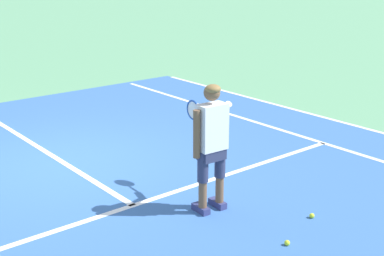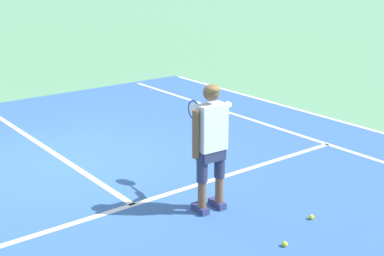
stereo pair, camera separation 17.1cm
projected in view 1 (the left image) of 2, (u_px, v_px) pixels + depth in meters
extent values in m
plane|color=#609E70|center=(65.00, 164.00, 8.72)|extent=(80.00, 80.00, 0.00)
cube|color=#3866A8|center=(88.00, 178.00, 8.14)|extent=(10.98, 10.72, 0.00)
cube|color=white|center=(133.00, 205.00, 7.22)|extent=(8.23, 0.10, 0.01)
cube|color=white|center=(35.00, 145.00, 9.59)|extent=(0.10, 6.40, 0.01)
cube|color=white|center=(273.00, 127.00, 10.62)|extent=(0.10, 10.32, 0.01)
cube|color=white|center=(316.00, 115.00, 11.44)|extent=(0.10, 10.32, 0.01)
cube|color=navy|center=(201.00, 209.00, 7.02)|extent=(0.13, 0.29, 0.09)
cube|color=navy|center=(217.00, 203.00, 7.18)|extent=(0.13, 0.29, 0.09)
cylinder|color=brown|center=(203.00, 194.00, 6.93)|extent=(0.11, 0.11, 0.36)
cylinder|color=#2D3351|center=(203.00, 167.00, 6.81)|extent=(0.14, 0.14, 0.41)
cylinder|color=brown|center=(220.00, 189.00, 7.08)|extent=(0.11, 0.11, 0.36)
cylinder|color=#2D3351|center=(220.00, 162.00, 6.97)|extent=(0.14, 0.14, 0.41)
cube|color=#2D3351|center=(212.00, 152.00, 6.84)|extent=(0.35, 0.22, 0.20)
cube|color=white|center=(212.00, 127.00, 6.74)|extent=(0.39, 0.24, 0.60)
cylinder|color=brown|center=(197.00, 134.00, 6.62)|extent=(0.09, 0.09, 0.62)
cylinder|color=white|center=(224.00, 111.00, 6.91)|extent=(0.11, 0.27, 0.29)
cylinder|color=brown|center=(216.00, 117.00, 7.14)|extent=(0.10, 0.29, 0.14)
sphere|color=brown|center=(212.00, 93.00, 6.61)|extent=(0.21, 0.21, 0.21)
ellipsoid|color=olive|center=(213.00, 89.00, 6.58)|extent=(0.21, 0.21, 0.12)
cylinder|color=#232326|center=(207.00, 115.00, 7.33)|extent=(0.04, 0.20, 0.03)
cylinder|color=#1E479E|center=(201.00, 113.00, 7.44)|extent=(0.03, 0.10, 0.02)
torus|color=#1E479E|center=(193.00, 110.00, 7.59)|extent=(0.04, 0.30, 0.30)
cylinder|color=silver|center=(193.00, 110.00, 7.59)|extent=(0.02, 0.25, 0.25)
sphere|color=#CCE02D|center=(312.00, 216.00, 6.86)|extent=(0.07, 0.07, 0.07)
sphere|color=#CCE02D|center=(287.00, 243.00, 6.20)|extent=(0.07, 0.07, 0.07)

